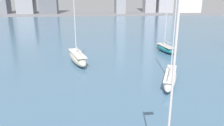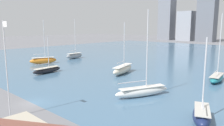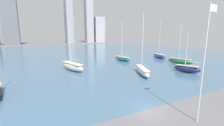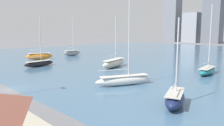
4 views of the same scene
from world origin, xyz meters
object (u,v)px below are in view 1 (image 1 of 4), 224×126
flag_pole (171,105)px  sailboat_cream (77,58)px  sailboat_teal (165,48)px  sailboat_white (170,77)px

flag_pole → sailboat_cream: sailboat_cream is taller
sailboat_cream → sailboat_teal: size_ratio=0.89×
sailboat_cream → sailboat_teal: bearing=3.9°
sailboat_cream → sailboat_teal: (20.99, 7.63, -0.24)m
sailboat_teal → sailboat_white: bearing=-114.2°
flag_pole → sailboat_teal: 42.54m
flag_pole → sailboat_teal: sailboat_teal is taller
sailboat_white → flag_pole: bearing=-87.3°
sailboat_teal → sailboat_cream: bearing=-167.0°
flag_pole → sailboat_white: sailboat_white is taller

